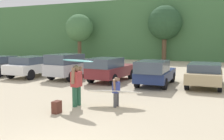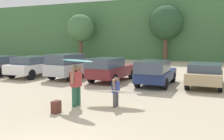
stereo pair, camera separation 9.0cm
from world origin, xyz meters
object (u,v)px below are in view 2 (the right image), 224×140
Objects in this scene: parked_car_white at (34,66)px; surfboard_teal at (77,61)px; parked_car_dark_gray at (6,65)px; parked_car_navy at (155,72)px; person_child at (116,90)px; person_adult at (76,83)px; parked_car_maroon at (110,69)px; parked_car_tan at (205,74)px; surfboard_white at (114,92)px; parked_car_silver at (73,66)px; backpack_dropped at (56,107)px.

surfboard_teal is (7.35, -6.11, 1.05)m from parked_car_white.
parked_car_navy reaches higher than parked_car_dark_gray.
person_adult is at bearing 21.93° from person_child.
person_child is (8.75, -5.48, -0.14)m from parked_car_white.
parked_car_navy is (9.05, -0.22, -0.02)m from parked_car_white.
parked_car_maroon is 5.74m from parked_car_tan.
surfboard_teal is 0.76× the size of surfboard_white.
parked_car_silver reaches higher than surfboard_white.
parked_car_navy is (6.02, -0.69, -0.10)m from parked_car_silver.
person_child is 0.16m from surfboard_white.
parked_car_maroon is at bearing -87.62° from parked_car_white.
parked_car_navy is (11.69, -0.10, -0.00)m from parked_car_dark_gray.
surfboard_white is at bearing -154.11° from person_adult.
parked_car_tan is 8.07m from person_adult.
parked_car_dark_gray is at bearing 101.07° from parked_car_silver.
surfboard_white is at bearing -131.22° from parked_car_silver.
person_child is at bearing -121.20° from parked_car_white.
parked_car_navy is 6.07m from person_adult.
parked_car_tan is (8.73, 0.20, -0.13)m from parked_car_silver.
surfboard_teal reaches higher than parked_car_white.
parked_car_tan is 2.43× the size of surfboard_teal.
backpack_dropped is at bearing 94.16° from surfboard_teal.
parked_car_dark_gray is 1.96× the size of surfboard_white.
parked_car_white is 1.02× the size of parked_car_maroon.
surfboard_teal reaches higher than person_child.
parked_car_tan is (14.39, 0.79, -0.04)m from parked_car_dark_gray.
parked_car_silver reaches higher than parked_car_dark_gray.
parked_car_maroon reaches higher than parked_car_navy.
parked_car_maroon is 9.44× the size of backpack_dropped.
surfboard_teal is at bearing -128.86° from parked_car_white.
surfboard_teal is (0.12, -0.11, 0.92)m from person_adult.
parked_car_maroon is 0.96× the size of parked_car_tan.
parked_car_dark_gray is 2.65m from parked_car_white.
parked_car_silver is 7.94m from surfboard_teal.
parked_car_navy is 5.27m from person_child.
parked_car_tan is 2.64× the size of person_adult.
surfboard_white is (8.63, -5.41, -0.23)m from parked_car_white.
person_child is 0.66× the size of surfboard_teal.
parked_car_navy is at bearing -92.87° from parked_car_maroon.
parked_car_silver is 8.68m from backpack_dropped.
backpack_dropped is (4.06, -7.64, -0.66)m from parked_car_silver.
parked_car_silver is 2.93× the size of person_adult.
person_child is (-0.30, -5.26, -0.11)m from parked_car_navy.
surfboard_teal is 1.94m from surfboard_white.
parked_car_silver is 1.11× the size of parked_car_tan.
parked_car_white is at bearing -21.25° from surfboard_teal.
parked_car_white is 9.05m from parked_car_navy.
parked_car_navy is at bearing -104.43° from person_adult.
parked_car_maroon reaches higher than backpack_dropped.
parked_car_navy is 2.85m from parked_car_tan.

